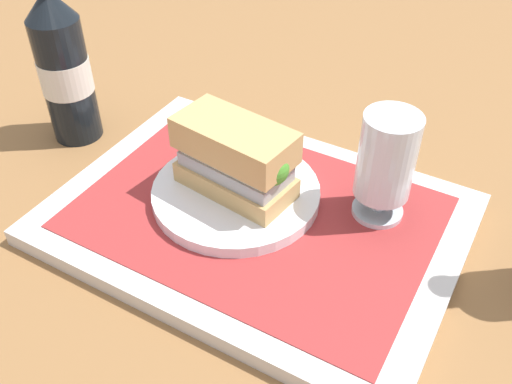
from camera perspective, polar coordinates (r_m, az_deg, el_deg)
name	(u,v)px	position (r m, az deg, el deg)	size (l,w,h in m)	color
ground_plane	(256,226)	(0.65, 0.00, -3.36)	(3.00, 3.00, 0.00)	olive
tray	(256,219)	(0.64, 0.00, -2.72)	(0.44, 0.32, 0.02)	silver
placemat	(256,212)	(0.64, 0.00, -2.02)	(0.38, 0.27, 0.00)	#9E2D2D
plate	(236,193)	(0.65, -2.00, -0.09)	(0.19, 0.19, 0.01)	white
sandwich	(237,159)	(0.62, -1.86, 3.33)	(0.14, 0.08, 0.08)	tan
beer_glass	(386,163)	(0.61, 12.79, 2.82)	(0.06, 0.06, 0.12)	silver
second_bottle	(63,65)	(0.78, -18.63, 11.87)	(0.07, 0.07, 0.27)	black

